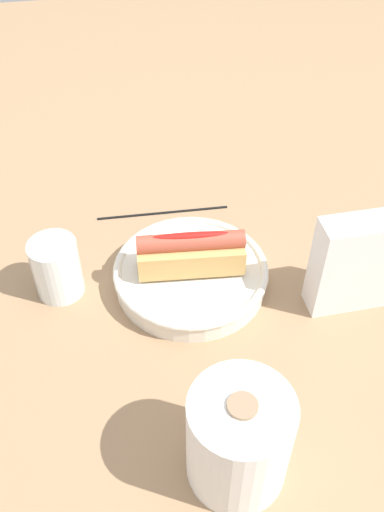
{
  "coord_description": "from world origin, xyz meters",
  "views": [
    {
      "loc": [
        0.1,
        0.54,
        0.61
      ],
      "look_at": [
        -0.0,
        -0.01,
        0.06
      ],
      "focal_mm": 39.14,
      "sensor_mm": 36.0,
      "label": 1
    }
  ],
  "objects_px": {
    "hotdog_front": "(192,252)",
    "paper_towel_roll": "(240,439)",
    "serving_bowl": "(192,274)",
    "water_glass": "(57,270)",
    "chopstick_near": "(163,212)",
    "napkin_box": "(353,264)"
  },
  "relations": [
    {
      "from": "hotdog_front",
      "to": "paper_towel_roll",
      "type": "height_order",
      "value": "paper_towel_roll"
    },
    {
      "from": "serving_bowl",
      "to": "water_glass",
      "type": "relative_size",
      "value": 2.5
    },
    {
      "from": "serving_bowl",
      "to": "water_glass",
      "type": "distance_m",
      "value": 0.19
    },
    {
      "from": "chopstick_near",
      "to": "hotdog_front",
      "type": "bearing_deg",
      "value": 98.71
    },
    {
      "from": "serving_bowl",
      "to": "napkin_box",
      "type": "xyz_separation_m",
      "value": [
        -0.21,
        0.07,
        0.06
      ]
    },
    {
      "from": "hotdog_front",
      "to": "chopstick_near",
      "type": "relative_size",
      "value": 0.7
    },
    {
      "from": "paper_towel_roll",
      "to": "chopstick_near",
      "type": "height_order",
      "value": "paper_towel_roll"
    },
    {
      "from": "chopstick_near",
      "to": "paper_towel_roll",
      "type": "bearing_deg",
      "value": 94.28
    },
    {
      "from": "hotdog_front",
      "to": "water_glass",
      "type": "height_order",
      "value": "hotdog_front"
    },
    {
      "from": "hotdog_front",
      "to": "paper_towel_roll",
      "type": "xyz_separation_m",
      "value": [
        0.0,
        0.29,
        0.0
      ]
    },
    {
      "from": "paper_towel_roll",
      "to": "napkin_box",
      "type": "bearing_deg",
      "value": -134.3
    },
    {
      "from": "paper_towel_roll",
      "to": "napkin_box",
      "type": "relative_size",
      "value": 0.89
    },
    {
      "from": "chopstick_near",
      "to": "napkin_box",
      "type": "bearing_deg",
      "value": 135.5
    },
    {
      "from": "water_glass",
      "to": "napkin_box",
      "type": "xyz_separation_m",
      "value": [
        -0.4,
        0.09,
        0.03
      ]
    },
    {
      "from": "serving_bowl",
      "to": "paper_towel_roll",
      "type": "distance_m",
      "value": 0.29
    },
    {
      "from": "napkin_box",
      "to": "paper_towel_roll",
      "type": "bearing_deg",
      "value": 44.14
    },
    {
      "from": "napkin_box",
      "to": "chopstick_near",
      "type": "bearing_deg",
      "value": -47.91
    },
    {
      "from": "serving_bowl",
      "to": "chopstick_near",
      "type": "bearing_deg",
      "value": -83.14
    },
    {
      "from": "serving_bowl",
      "to": "hotdog_front",
      "type": "relative_size",
      "value": 1.47
    },
    {
      "from": "serving_bowl",
      "to": "napkin_box",
      "type": "height_order",
      "value": "napkin_box"
    },
    {
      "from": "serving_bowl",
      "to": "paper_towel_roll",
      "type": "bearing_deg",
      "value": 89.83
    },
    {
      "from": "serving_bowl",
      "to": "paper_towel_roll",
      "type": "xyz_separation_m",
      "value": [
        0.0,
        0.29,
        0.05
      ]
    }
  ]
}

